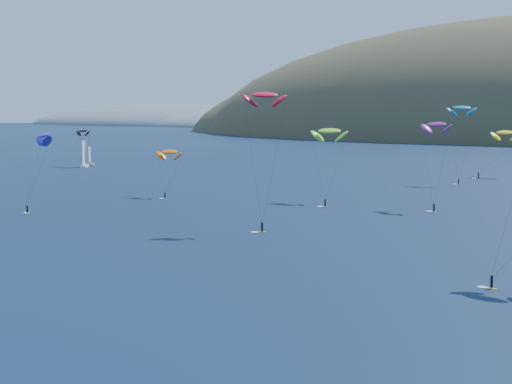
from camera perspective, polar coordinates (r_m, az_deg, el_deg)
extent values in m
ellipsoid|color=#3D3526|center=(654.71, 8.59, 4.12)|extent=(340.00, 240.00, 120.00)
ellipsoid|color=slate|center=(962.73, -7.56, 5.22)|extent=(400.00, 240.00, 60.00)
ellipsoid|color=slate|center=(854.76, -1.37, 5.14)|extent=(240.00, 180.00, 44.00)
cube|color=white|center=(287.25, -13.45, 2.03)|extent=(5.19, 8.24, 0.97)
cylinder|color=white|center=(287.25, -13.41, 3.16)|extent=(0.15, 0.15, 11.27)
cube|color=gold|center=(184.99, -7.29, -0.55)|extent=(1.36, 0.44, 0.07)
cylinder|color=black|center=(184.88, -7.29, -0.29)|extent=(0.32, 0.32, 1.44)
sphere|color=#8C6047|center=(184.78, -7.30, -0.03)|extent=(0.24, 0.24, 0.24)
ellipsoid|color=#FA6203|center=(189.66, -6.94, 3.21)|extent=(7.54, 3.73, 4.14)
cube|color=gold|center=(169.82, 5.55, -1.19)|extent=(1.54, 0.59, 0.08)
cylinder|color=black|center=(169.69, 5.55, -0.87)|extent=(0.35, 0.35, 1.61)
sphere|color=#8C6047|center=(169.57, 5.55, -0.56)|extent=(0.27, 0.27, 0.27)
ellipsoid|color=#7EDE2C|center=(180.48, 5.89, 4.90)|extent=(9.41, 5.12, 5.03)
cube|color=gold|center=(226.42, 15.90, 0.60)|extent=(1.39, 0.73, 0.07)
cylinder|color=black|center=(226.33, 15.91, 0.82)|extent=(0.31, 0.31, 1.43)
sphere|color=#8C6047|center=(226.25, 15.91, 1.02)|extent=(0.24, 0.24, 0.24)
ellipsoid|color=#0070AF|center=(228.33, 16.13, 6.50)|extent=(9.11, 5.99, 4.67)
cube|color=gold|center=(99.26, 18.31, -7.35)|extent=(1.49, 0.67, 0.08)
cylinder|color=black|center=(99.05, 18.33, -6.84)|extent=(0.34, 0.34, 1.53)
sphere|color=#8C6047|center=(98.84, 18.35, -6.34)|extent=(0.26, 0.26, 0.26)
cube|color=gold|center=(165.90, 14.04, -1.56)|extent=(1.61, 0.92, 0.09)
cylinder|color=black|center=(165.76, 14.05, -1.22)|extent=(0.36, 0.36, 1.65)
sphere|color=#8C6047|center=(165.63, 14.06, -0.90)|extent=(0.28, 0.28, 0.28)
ellipsoid|color=#7A1873|center=(171.09, 14.23, 5.27)|extent=(8.31, 5.79, 4.23)
cube|color=gold|center=(135.23, 0.49, -3.24)|extent=(1.63, 1.17, 0.09)
cylinder|color=black|center=(135.06, 0.49, -2.82)|extent=(0.38, 0.38, 1.72)
sphere|color=#8C6047|center=(134.89, 0.49, -2.40)|extent=(0.29, 0.29, 0.29)
ellipsoid|color=red|center=(138.27, 0.70, 7.79)|extent=(8.65, 6.95, 4.39)
cube|color=gold|center=(166.46, -17.82, -1.65)|extent=(1.53, 1.24, 0.09)
cylinder|color=black|center=(166.33, -17.83, -1.32)|extent=(0.36, 0.36, 1.65)
sphere|color=#8C6047|center=(166.20, -17.84, -1.00)|extent=(0.28, 0.28, 0.28)
ellipsoid|color=#271F9C|center=(170.39, -16.58, 4.39)|extent=(9.17, 8.00, 4.70)
cube|color=gold|center=(245.55, 17.36, 1.03)|extent=(1.65, 0.67, 0.09)
cylinder|color=black|center=(245.46, 17.37, 1.26)|extent=(0.38, 0.38, 1.71)
sphere|color=#8C6047|center=(245.37, 17.38, 1.49)|extent=(0.29, 0.29, 0.29)
ellipsoid|color=yellow|center=(254.63, 19.32, 4.52)|extent=(9.70, 5.46, 5.15)
cube|color=gold|center=(288.06, -13.13, 1.99)|extent=(1.43, 0.61, 0.08)
cylinder|color=black|center=(287.99, -13.14, 2.16)|extent=(0.33, 0.33, 1.49)
sphere|color=#8C6047|center=(287.92, -13.14, 2.33)|extent=(0.25, 0.25, 0.25)
ellipsoid|color=black|center=(292.94, -13.66, 4.78)|extent=(7.34, 4.23, 3.87)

